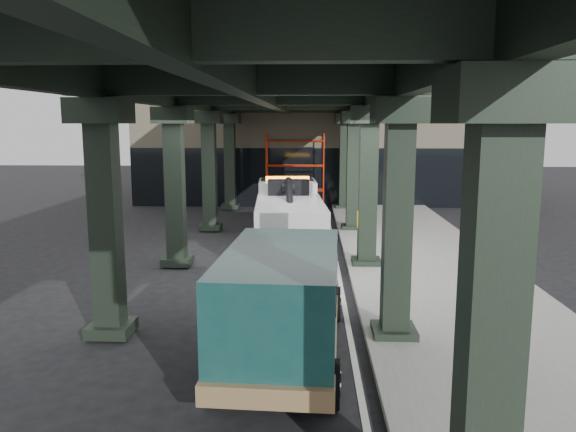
# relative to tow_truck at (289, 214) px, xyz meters

# --- Properties ---
(ground) EXTENTS (90.00, 90.00, 0.00)m
(ground) POSITION_rel_tow_truck_xyz_m (-0.04, -4.81, -1.26)
(ground) COLOR black
(ground) RESTS_ON ground
(sidewalk) EXTENTS (5.00, 40.00, 0.15)m
(sidewalk) POSITION_rel_tow_truck_xyz_m (4.46, -2.81, -1.19)
(sidewalk) COLOR gray
(sidewalk) RESTS_ON ground
(lane_stripe) EXTENTS (0.12, 38.00, 0.01)m
(lane_stripe) POSITION_rel_tow_truck_xyz_m (1.66, -2.81, -1.26)
(lane_stripe) COLOR silver
(lane_stripe) RESTS_ON ground
(viaduct) EXTENTS (7.40, 32.00, 6.40)m
(viaduct) POSITION_rel_tow_truck_xyz_m (-0.44, -2.81, 4.20)
(viaduct) COLOR black
(viaduct) RESTS_ON ground
(building) EXTENTS (22.00, 10.00, 8.00)m
(building) POSITION_rel_tow_truck_xyz_m (1.96, 15.19, 2.74)
(building) COLOR #C6B793
(building) RESTS_ON ground
(scaffolding) EXTENTS (3.08, 0.88, 4.00)m
(scaffolding) POSITION_rel_tow_truck_xyz_m (-0.04, 9.84, 0.84)
(scaffolding) COLOR red
(scaffolding) RESTS_ON ground
(tow_truck) EXTENTS (2.76, 8.04, 2.59)m
(tow_truck) POSITION_rel_tow_truck_xyz_m (0.00, 0.00, 0.00)
(tow_truck) COLOR black
(tow_truck) RESTS_ON ground
(towed_van) EXTENTS (2.46, 5.60, 2.23)m
(towed_van) POSITION_rel_tow_truck_xyz_m (0.28, -9.88, -0.07)
(towed_van) COLOR #11403D
(towed_van) RESTS_ON ground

